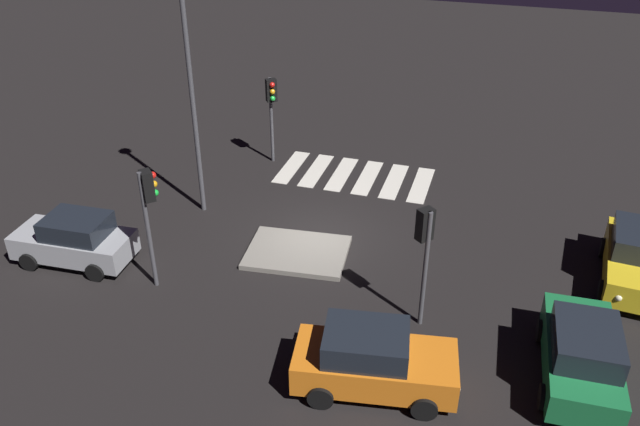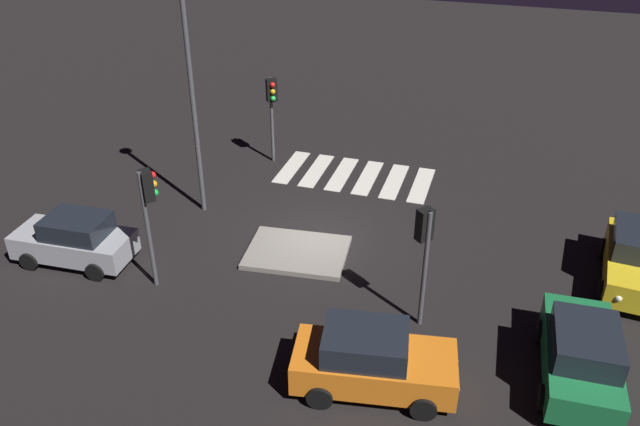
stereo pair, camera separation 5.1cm
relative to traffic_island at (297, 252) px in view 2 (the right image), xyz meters
The scene contains 11 objects.
ground_plane 1.41m from the traffic_island, 107.20° to the right, with size 80.00×80.00×0.00m, color black.
traffic_island is the anchor object (origin of this frame).
car_orange 6.65m from the traffic_island, 126.18° to the left, with size 4.45×2.51×1.86m.
car_silver 7.54m from the traffic_island, 20.02° to the left, with size 4.12×2.07×1.76m.
car_yellow 11.12m from the traffic_island, behind, with size 2.29×4.39×1.86m.
car_green 9.76m from the traffic_island, 159.11° to the left, with size 2.13×4.32×1.86m.
traffic_light_west 5.85m from the traffic_island, 153.54° to the left, with size 0.53×0.54×3.86m.
traffic_light_east 8.00m from the traffic_island, 63.17° to the right, with size 0.54×0.53×3.85m.
traffic_light_north 5.59m from the traffic_island, 37.81° to the left, with size 0.54×0.54×4.09m.
street_lamp 7.63m from the traffic_island, 23.06° to the right, with size 0.56×0.56×8.88m.
crosswalk_near 6.42m from the traffic_island, 93.72° to the right, with size 6.45×3.20×0.02m.
Camera 2 is at (-5.87, 18.96, 12.67)m, focal length 36.24 mm.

